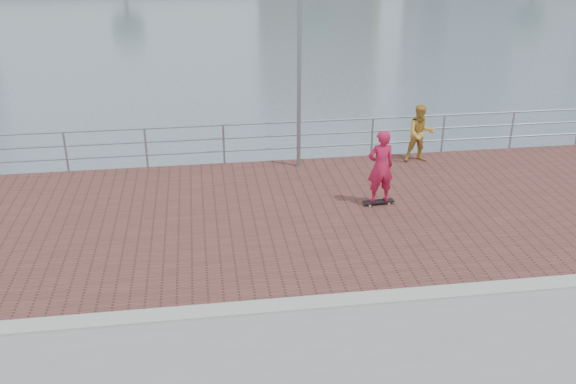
{
  "coord_description": "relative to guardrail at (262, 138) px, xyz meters",
  "views": [
    {
      "loc": [
        -1.64,
        -9.34,
        6.42
      ],
      "look_at": [
        0.0,
        2.0,
        1.3
      ],
      "focal_mm": 40.0,
      "sensor_mm": 36.0,
      "label": 1
    }
  ],
  "objects": [
    {
      "name": "brick_lane",
      "position": [
        -0.0,
        -3.4,
        -0.68
      ],
      "size": [
        40.0,
        6.8,
        0.02
      ],
      "primitive_type": "cube",
      "color": "brown",
      "rests_on": "seawall"
    },
    {
      "name": "curb",
      "position": [
        -0.0,
        -7.0,
        -0.66
      ],
      "size": [
        40.0,
        0.4,
        0.06
      ],
      "primitive_type": "cube",
      "color": "#B7B5AD",
      "rests_on": "seawall"
    },
    {
      "name": "guardrail",
      "position": [
        0.0,
        0.0,
        0.0
      ],
      "size": [
        39.06,
        0.06,
        1.13
      ],
      "color": "#8C9EA8",
      "rests_on": "brick_lane"
    },
    {
      "name": "street_lamp",
      "position": [
        0.94,
        -0.9,
        3.16
      ],
      "size": [
        0.4,
        1.15,
        5.42
      ],
      "color": "gray",
      "rests_on": "brick_lane"
    },
    {
      "name": "skateboard",
      "position": [
        2.41,
        -3.16,
        -0.61
      ],
      "size": [
        0.75,
        0.26,
        0.08
      ],
      "rotation": [
        0.0,
        0.0,
        0.1
      ],
      "color": "black",
      "rests_on": "brick_lane"
    },
    {
      "name": "skateboarder",
      "position": [
        2.41,
        -3.16,
        0.28
      ],
      "size": [
        0.67,
        0.47,
        1.74
      ],
      "primitive_type": "imported",
      "rotation": [
        0.0,
        0.0,
        3.24
      ],
      "color": "#C91A44",
      "rests_on": "skateboard"
    },
    {
      "name": "bystander",
      "position": [
        4.24,
        -0.61,
        0.12
      ],
      "size": [
        0.79,
        0.63,
        1.59
      ],
      "primitive_type": "imported",
      "rotation": [
        0.0,
        0.0,
        -0.04
      ],
      "color": "gold",
      "rests_on": "brick_lane"
    }
  ]
}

